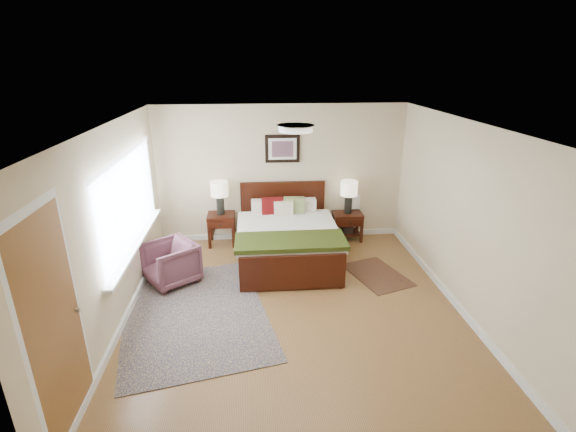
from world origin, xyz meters
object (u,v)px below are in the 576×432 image
object	(u,v)px
nightstand_right	(347,223)
lamp_right	(349,192)
bed	(287,232)
armchair	(171,263)
nightstand_left	(221,221)
rug_persian	(195,313)
lamp_left	(220,192)

from	to	relation	value
nightstand_right	lamp_right	distance (m)	0.62
bed	armchair	distance (m)	1.93
bed	nightstand_left	world-z (taller)	bed
armchair	rug_persian	bearing A→B (deg)	-9.84
nightstand_right	lamp_left	size ratio (longest dim) A/B	0.88
lamp_left	bed	bearing A→B (deg)	-34.00
lamp_right	armchair	xyz separation A→B (m)	(-3.02, -1.38, -0.63)
lamp_left	lamp_right	xyz separation A→B (m)	(2.34, 0.00, -0.05)
bed	nightstand_right	world-z (taller)	bed
lamp_right	rug_persian	bearing A→B (deg)	-138.48
nightstand_right	rug_persian	xyz separation A→B (m)	(-2.57, -2.27, -0.33)
nightstand_left	nightstand_right	bearing A→B (deg)	0.18
bed	armchair	bearing A→B (deg)	-161.60
lamp_left	lamp_right	world-z (taller)	lamp_left
nightstand_left	rug_persian	world-z (taller)	nightstand_left
nightstand_right	armchair	distance (m)	3.32
nightstand_left	rug_persian	bearing A→B (deg)	-95.87
nightstand_right	lamp_left	world-z (taller)	lamp_left
nightstand_left	armchair	size ratio (longest dim) A/B	0.82
nightstand_right	armchair	xyz separation A→B (m)	(-3.02, -1.36, -0.01)
nightstand_left	armchair	world-z (taller)	armchair
nightstand_left	lamp_left	bearing A→B (deg)	90.00
armchair	nightstand_right	bearing A→B (deg)	77.92
lamp_left	lamp_right	size ratio (longest dim) A/B	1.00
lamp_left	rug_persian	world-z (taller)	lamp_left
lamp_left	rug_persian	xyz separation A→B (m)	(-0.23, -2.28, -1.00)
nightstand_right	bed	bearing A→B (deg)	-147.81
nightstand_left	lamp_right	size ratio (longest dim) A/B	0.95
bed	lamp_left	bearing A→B (deg)	146.00
rug_persian	lamp_right	bearing A→B (deg)	29.54
bed	armchair	xyz separation A→B (m)	(-1.82, -0.61, -0.18)
lamp_left	lamp_right	bearing A→B (deg)	0.00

